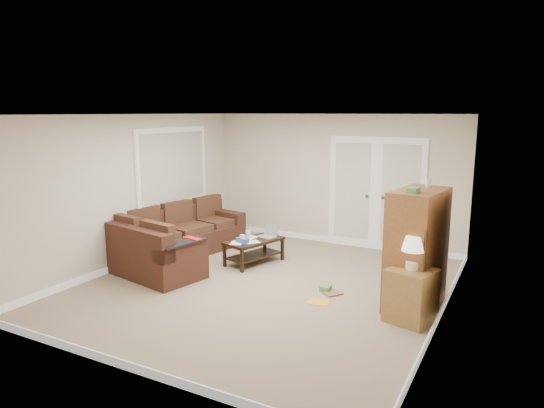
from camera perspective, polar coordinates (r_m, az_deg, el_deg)
The scene contains 17 objects.
floor at distance 7.28m, azimuth -0.88°, elevation -9.59°, with size 5.50×5.50×0.00m, color gray.
ceiling at distance 6.83m, azimuth -0.94°, elevation 10.48°, with size 5.00×5.50×0.02m, color white.
wall_left at distance 8.43m, azimuth -15.96°, elevation 1.59°, with size 0.02×5.50×2.50m, color beige.
wall_right at distance 6.17m, azimuth 19.89°, elevation -1.91°, with size 0.02×5.50×2.50m, color beige.
wall_back at distance 9.42m, azimuth 7.21°, elevation 2.85°, with size 5.00×0.02×2.50m, color beige.
wall_front at distance 4.79m, azimuth -17.08°, elevation -5.27°, with size 5.00×0.02×2.50m, color beige.
baseboards at distance 7.27m, azimuth -0.88°, elevation -9.22°, with size 5.00×5.50×0.10m, color white, non-canonical shape.
french_doors at distance 9.15m, azimuth 12.08°, elevation 1.11°, with size 1.80×0.05×2.13m.
window_left at distance 9.11m, azimuth -11.54°, elevation 4.35°, with size 0.05×1.92×1.42m.
sectional_sofa at distance 8.51m, azimuth -11.76°, elevation -4.50°, with size 1.93×2.98×0.83m.
coffee_table at distance 8.26m, azimuth -2.03°, elevation -5.45°, with size 0.77×1.12×0.69m.
tv_armoire at distance 6.57m, azimuth 16.64°, elevation -5.07°, with size 0.67×1.04×1.68m.
side_cabinet at distance 6.24m, azimuth 16.05°, elevation -9.78°, with size 0.63×0.63×1.08m.
space_heater at distance 8.64m, azimuth 17.67°, elevation -5.88°, with size 0.11×0.09×0.27m, color silver.
floor_magazine at distance 6.72m, azimuth 5.49°, elevation -11.40°, with size 0.29×0.23×0.01m, color gold.
floor_greenbox at distance 7.13m, azimuth 6.33°, elevation -9.80°, with size 0.14×0.18×0.07m, color #479C50.
floor_book at distance 7.09m, azimuth 6.74°, elevation -10.17°, with size 0.18×0.25×0.02m, color brown.
Camera 1 is at (3.30, -5.98, 2.54)m, focal length 32.00 mm.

